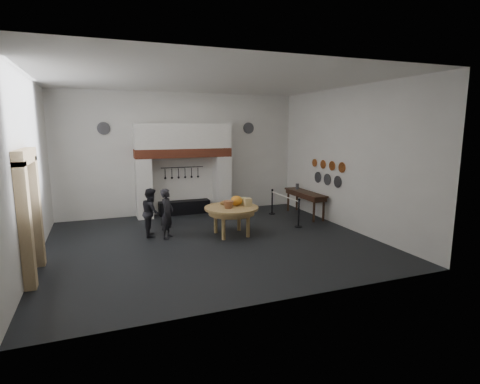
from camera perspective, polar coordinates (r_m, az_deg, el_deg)
name	(u,v)px	position (r m, az deg, el deg)	size (l,w,h in m)	color
floor	(213,242)	(10.87, -4.15, -7.55)	(9.00, 8.00, 0.02)	black
ceiling	(211,79)	(10.44, -4.47, 16.72)	(9.00, 8.00, 0.02)	silver
wall_back	(181,154)	(14.29, -8.91, 5.77)	(9.00, 0.02, 4.50)	silver
wall_front	(276,184)	(6.71, 5.49, 1.21)	(9.00, 0.02, 4.50)	silver
wall_left	(28,170)	(10.11, -29.58, 2.90)	(0.02, 8.00, 4.50)	silver
wall_right	(347,159)	(12.46, 16.02, 4.90)	(0.02, 8.00, 4.50)	silver
chimney_pier_left	(144,188)	(13.85, -14.45, 0.54)	(0.55, 0.70, 2.15)	silver
chimney_pier_right	(222,184)	(14.46, -2.77, 1.24)	(0.55, 0.70, 2.15)	silver
hearth_brick_band	(183,153)	(13.94, -8.61, 5.92)	(3.50, 0.72, 0.32)	#9E442B
chimney_hood	(183,136)	(13.91, -8.68, 8.43)	(3.50, 0.70, 0.90)	silver
iron_range	(184,207)	(14.30, -8.46, -2.32)	(1.90, 0.45, 0.50)	black
utensil_rail	(182,167)	(14.25, -8.79, 3.74)	(0.02, 0.02, 1.60)	black
door_recess	(26,221)	(9.29, -29.77, -3.90)	(0.04, 1.10, 2.50)	black
door_jamb_near	(25,227)	(8.59, -29.90, -4.61)	(0.22, 0.30, 2.60)	tan
door_jamb_far	(36,212)	(9.94, -28.68, -2.68)	(0.22, 0.30, 2.60)	tan
door_lintel	(25,156)	(9.08, -29.97, 4.75)	(0.22, 1.70, 0.30)	tan
wall_plaque	(38,192)	(10.97, -28.42, 0.02)	(0.05, 0.34, 0.44)	gold
work_table	(231,208)	(11.29, -1.31, -2.45)	(1.63, 1.63, 0.07)	tan
pumpkin	(237,201)	(11.41, -0.54, -1.34)	(0.36, 0.36, 0.31)	orange
cheese_block_big	(247,202)	(11.38, 1.14, -1.55)	(0.22, 0.22, 0.24)	#CEB77B
cheese_block_small	(243,201)	(11.65, 0.50, -1.37)	(0.18, 0.18, 0.20)	#F1F291
wicker_basket	(228,205)	(11.07, -1.79, -1.93)	(0.32, 0.32, 0.22)	#975837
bread_loaf	(225,203)	(11.56, -2.36, -1.65)	(0.31, 0.18, 0.13)	#A7743B
visitor_near	(167,214)	(11.21, -11.03, -3.24)	(0.54, 0.35, 1.48)	black
visitor_far	(152,212)	(11.54, -13.33, -3.02)	(0.71, 0.55, 1.45)	black
side_table	(305,193)	(13.94, 9.91, -0.08)	(0.55, 2.20, 0.06)	#341D13
pewter_jug	(297,186)	(14.43, 8.71, 0.85)	(0.12, 0.12, 0.22)	#4B4A4F
copper_pan_a	(342,167)	(12.63, 15.27, 3.63)	(0.34, 0.34, 0.03)	#C6662D
copper_pan_b	(332,166)	(13.07, 13.85, 3.90)	(0.32, 0.32, 0.03)	#C6662D
copper_pan_c	(323,164)	(13.53, 12.53, 4.14)	(0.30, 0.30, 0.03)	#C6662D
copper_pan_d	(315,163)	(13.99, 11.30, 4.37)	(0.28, 0.28, 0.03)	#C6662D
pewter_plate_left	(338,182)	(12.85, 14.64, 1.51)	(0.40, 0.40, 0.03)	#4C4C51
pewter_plate_mid	(327,179)	(13.34, 13.16, 1.88)	(0.40, 0.40, 0.03)	#4C4C51
pewter_plate_right	(318,177)	(13.83, 11.78, 2.21)	(0.40, 0.40, 0.03)	#4C4C51
pewter_plate_back_left	(104,128)	(13.90, -20.07, 9.10)	(0.44, 0.44, 0.03)	#4C4C51
pewter_plate_back_right	(249,128)	(15.00, 1.31, 9.71)	(0.44, 0.44, 0.03)	#4C4C51
barrier_post_near	(299,214)	(12.40, 8.93, -3.29)	(0.05, 0.05, 0.90)	black
barrier_post_far	(272,202)	(14.12, 4.92, -1.57)	(0.05, 0.05, 0.90)	black
barrier_rope	(285,196)	(13.17, 6.83, -0.68)	(0.04, 0.04, 2.00)	white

